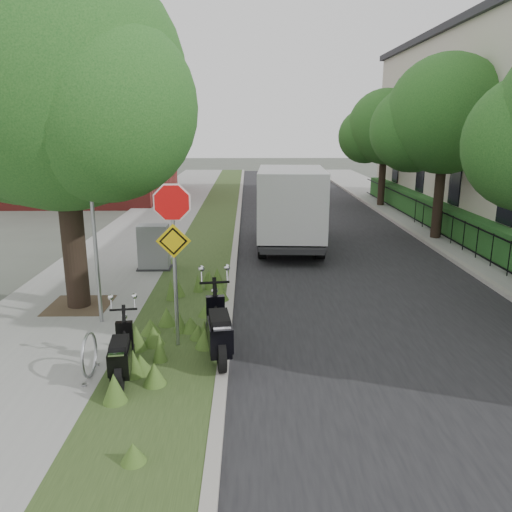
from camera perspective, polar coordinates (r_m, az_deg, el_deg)
The scene contains 20 objects.
ground at distance 9.25m, azimuth -0.56°, elevation -12.26°, with size 120.00×120.00×0.00m, color #4C5147.
sidewalk_near at distance 19.18m, azimuth -13.57°, elevation 1.81°, with size 3.50×60.00×0.12m, color gray.
verge at distance 18.77m, azimuth -5.34°, elevation 1.88°, with size 2.00×60.00×0.12m, color #2F431C.
kerb_near at distance 18.72m, azimuth -2.29°, elevation 1.91°, with size 0.20×60.00×0.13m, color #9E9991.
road at distance 18.97m, azimuth 8.35°, elevation 1.75°, with size 7.00×60.00×0.01m, color black.
kerb_far at distance 19.82m, azimuth 18.40°, elevation 1.89°, with size 0.20×60.00×0.13m, color #9E9991.
footpath_far at distance 20.45m, azimuth 22.90°, elevation 1.83°, with size 3.20×60.00×0.12m, color gray.
street_tree_main at distance 11.84m, azimuth -21.80°, elevation 16.63°, with size 6.21×5.54×7.66m.
bare_post at distance 10.74m, azimuth -18.02°, elevation 2.82°, with size 0.08×0.08×4.00m.
bike_hoop at distance 8.90m, azimuth -18.52°, elevation -10.67°, with size 0.06×0.78×0.77m.
sign_assembly at distance 9.13m, azimuth -9.45°, elevation 2.68°, with size 0.94×0.08×3.22m.
fence_far at distance 19.95m, azimuth 20.44°, elevation 3.56°, with size 0.04×24.00×1.00m.
hedge_far at distance 20.21m, azimuth 22.29°, elevation 3.53°, with size 1.00×24.00×1.10m, color #1D4217.
brick_building at distance 31.69m, azimuth -18.85°, elevation 13.94°, with size 9.40×10.40×8.30m.
far_tree_b at distance 19.59m, azimuth 20.63°, elevation 14.28°, with size 4.83×4.31×6.56m.
far_tree_c at distance 27.21m, azimuth 14.39°, elevation 13.71°, with size 4.37×3.89×5.93m.
scooter_near at distance 8.62m, azimuth -15.12°, elevation -11.31°, with size 0.46×1.59×0.76m.
scooter_far at distance 9.00m, azimuth -4.24°, elevation -9.11°, with size 0.58×1.93×0.92m.
box_truck at distance 17.37m, azimuth 3.98°, elevation 5.92°, with size 2.38×5.41×2.40m.
utility_cabinet at distance 14.83m, azimuth -11.60°, elevation 0.92°, with size 0.98×0.66×1.30m.
Camera 1 is at (-0.04, -8.25, 4.19)m, focal length 35.00 mm.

